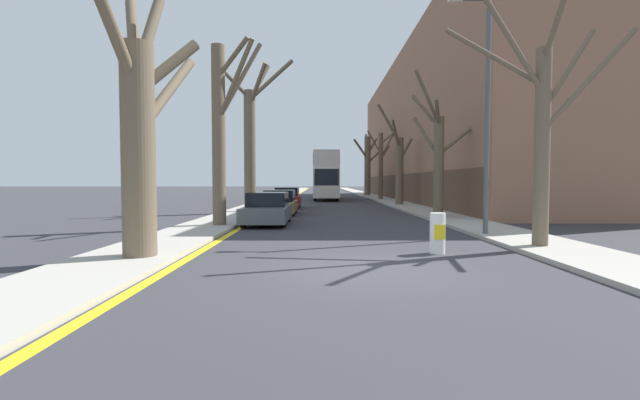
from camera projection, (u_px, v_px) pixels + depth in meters
ground_plane at (362, 269)px, 9.00m from camera, size 300.00×300.00×0.00m
sidewalk_left at (287, 194)px, 58.95m from camera, size 2.35×120.00×0.12m
sidewalk_right at (365, 194)px, 58.95m from camera, size 2.35×120.00×0.12m
building_facade_right at (444, 130)px, 42.81m from camera, size 10.08×48.89×13.95m
kerb_line_stripe at (297, 195)px, 58.95m from camera, size 0.24×120.00×0.01m
street_tree_left_0 at (140, 128)px, 9.90m from camera, size 2.14×4.71×6.51m
street_tree_left_1 at (221, 129)px, 16.87m from camera, size 1.96×1.86×7.43m
street_tree_left_2 at (251, 141)px, 24.74m from camera, size 3.90×2.73×9.12m
street_tree_right_0 at (541, 127)px, 11.37m from camera, size 4.31×2.96×6.96m
street_tree_right_1 at (437, 157)px, 21.17m from camera, size 3.32×2.57×7.13m
street_tree_right_2 at (399, 166)px, 32.07m from camera, size 2.74×1.96×7.61m
street_tree_right_3 at (382, 162)px, 41.95m from camera, size 4.28×2.43×8.00m
street_tree_right_4 at (367, 164)px, 53.24m from camera, size 3.47×4.59×8.07m
double_decker_bus at (326, 174)px, 43.58m from camera, size 2.43×11.61×4.68m
parked_car_0 at (267, 209)px, 18.42m from camera, size 1.84×4.26×1.37m
parked_car_1 at (279, 203)px, 23.83m from camera, size 1.84×4.10×1.36m
parked_car_2 at (287, 198)px, 29.43m from camera, size 1.75×4.18×1.43m
lamp_post at (484, 103)px, 13.97m from camera, size 1.40×0.20×7.90m
traffic_bollard at (437, 233)px, 10.91m from camera, size 0.39×0.40×1.04m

